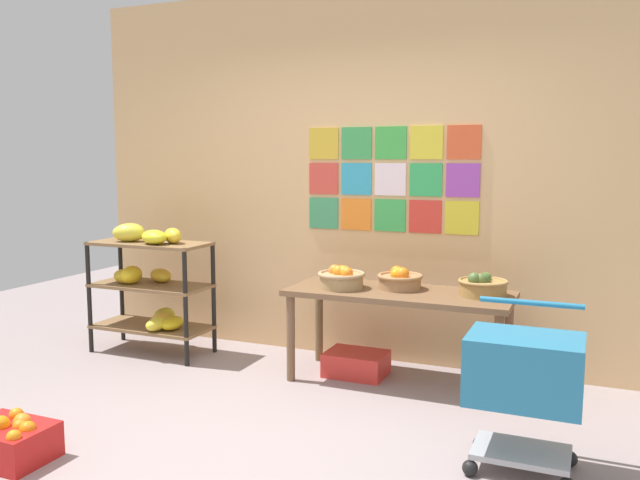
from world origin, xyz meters
name	(u,v)px	position (x,y,z in m)	size (l,w,h in m)	color
ground	(248,454)	(0.00, 0.00, 0.00)	(9.79, 9.79, 0.00)	gray
back_wall_with_art	(366,175)	(0.00, 1.92, 1.46)	(4.85, 0.07, 2.92)	#DEAF75
banana_shelf_unit	(150,279)	(-1.65, 1.34, 0.62)	(0.98, 0.50, 1.06)	black
display_table	(399,302)	(0.43, 1.42, 0.58)	(1.56, 0.64, 0.67)	brown
fruit_basket_right	(483,286)	(0.99, 1.47, 0.74)	(0.33, 0.33, 0.16)	olive
fruit_basket_left	(400,279)	(0.41, 1.49, 0.74)	(0.32, 0.32, 0.17)	#A0744C
fruit_basket_centre	(342,277)	(0.02, 1.35, 0.74)	(0.34, 0.34, 0.16)	tan
produce_crate_under_table	(356,364)	(0.10, 1.45, 0.09)	(0.44, 0.33, 0.17)	red
orange_crate_foreground	(8,439)	(-1.13, -0.55, 0.11)	(0.45, 0.33, 0.25)	red
shopping_cart	(524,375)	(1.38, 0.38, 0.50)	(0.56, 0.45, 0.84)	black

